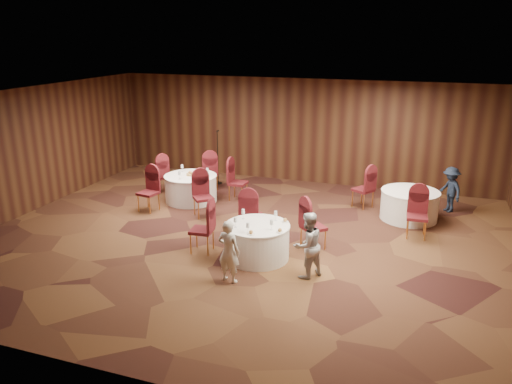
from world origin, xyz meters
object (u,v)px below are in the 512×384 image
(table_right, at_px, (409,205))
(woman_a, at_px, (229,251))
(table_left, at_px, (191,188))
(man_c, at_px, (450,190))
(mic_stand, at_px, (218,168))
(woman_b, at_px, (307,245))
(table_main, at_px, (257,241))

(table_right, xyz_separation_m, woman_a, (-3.04, -4.58, 0.24))
(woman_a, bearing_deg, table_left, -45.52)
(table_right, bearing_deg, woman_a, -123.59)
(table_left, height_order, man_c, man_c)
(mic_stand, bearing_deg, table_right, -12.49)
(woman_b, relative_size, man_c, 1.09)
(man_c, bearing_deg, table_left, -112.99)
(woman_a, xyz_separation_m, man_c, (4.00, 5.50, -0.02))
(table_right, distance_m, woman_b, 4.26)
(mic_stand, bearing_deg, table_main, -58.25)
(mic_stand, bearing_deg, table_left, -91.34)
(table_main, height_order, table_left, same)
(woman_b, height_order, man_c, woman_b)
(table_main, bearing_deg, table_right, 50.04)
(mic_stand, xyz_separation_m, woman_a, (2.75, -5.86, 0.12))
(table_right, relative_size, man_c, 1.19)
(table_left, relative_size, table_right, 1.01)
(mic_stand, distance_m, man_c, 6.76)
(table_main, relative_size, table_left, 0.93)
(table_left, bearing_deg, table_main, -44.38)
(table_right, height_order, mic_stand, mic_stand)
(mic_stand, relative_size, woman_b, 1.28)
(table_main, bearing_deg, table_left, 135.62)
(table_main, distance_m, table_right, 4.47)
(woman_b, xyz_separation_m, man_c, (2.66, 4.82, -0.06))
(table_left, xyz_separation_m, woman_b, (4.13, -3.37, 0.28))
(table_main, xyz_separation_m, man_c, (3.83, 4.35, 0.23))
(mic_stand, distance_m, woman_a, 6.47)
(table_right, height_order, woman_b, woman_b)
(table_right, distance_m, mic_stand, 5.93)
(table_main, xyz_separation_m, woman_b, (1.18, -0.47, 0.28))
(table_main, distance_m, mic_stand, 5.54)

